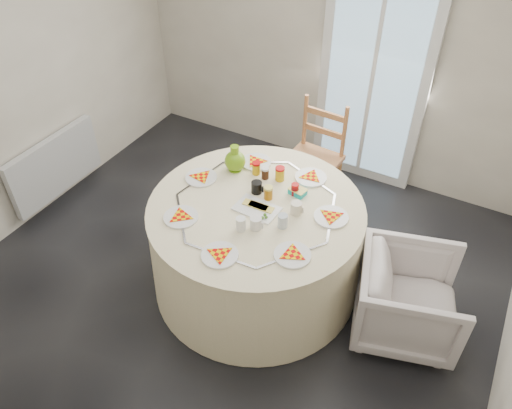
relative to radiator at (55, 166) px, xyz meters
The scene contains 13 objects.
floor 1.99m from the radiator, ahead, with size 4.00×4.00×0.00m, color black.
wall_back 2.80m from the radiator, 42.86° to the left, with size 4.00×0.02×2.60m, color #BCB5A3.
glass_door 3.00m from the radiator, 36.79° to the left, with size 1.00×0.08×2.10m, color silver.
radiator is the anchor object (origin of this frame).
table 2.12m from the radiator, ahead, with size 1.60×1.60×0.81m, color #F8E3B9.
wooden_chair 2.35m from the radiator, 27.10° to the left, with size 0.45×0.43×1.01m, color #B76E4B, non-canonical shape.
armchair 3.27m from the radiator, ahead, with size 0.69×0.65×0.71m, color beige.
place_settings 2.15m from the radiator, ahead, with size 1.30×1.30×0.02m, color silver, non-canonical shape.
jar_cluster 2.17m from the radiator, ahead, with size 0.42×0.21×0.12m, color brown, non-canonical shape.
butter_tub 2.36m from the radiator, ahead, with size 0.12×0.09×0.05m, color #089FA6.
green_pitcher 1.85m from the radiator, ahead, with size 0.16×0.16×0.21m, color #679D12, non-canonical shape.
cheese_platter 2.17m from the radiator, ahead, with size 0.31×0.20×0.04m, color white, non-canonical shape.
mugs_glasses 2.26m from the radiator, ahead, with size 0.60×0.60×0.11m, color gray, non-canonical shape.
Camera 1 is at (1.46, -2.16, 3.07)m, focal length 35.00 mm.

